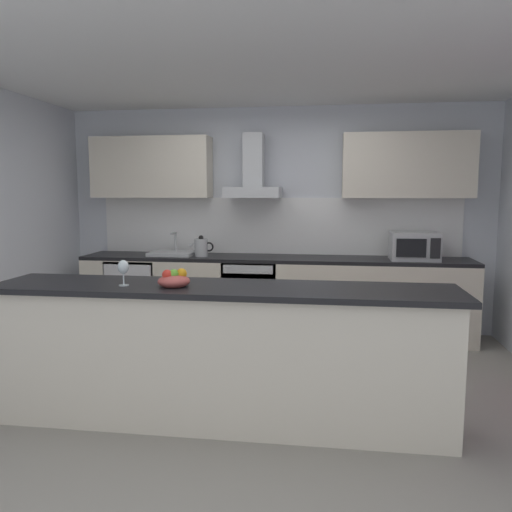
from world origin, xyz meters
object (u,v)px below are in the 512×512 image
(range_hood, at_px, (253,178))
(fruit_bowl, at_px, (174,280))
(microwave, at_px, (414,246))
(kettle, at_px, (201,247))
(refrigerator, at_px, (137,295))
(wine_glass, at_px, (123,268))
(oven, at_px, (252,295))
(sink, at_px, (173,253))

(range_hood, distance_m, fruit_bowl, 2.55)
(microwave, bearing_deg, kettle, -179.86)
(range_hood, bearing_deg, fruit_bowl, -94.41)
(refrigerator, xyz_separation_m, wine_glass, (0.82, -2.31, 0.68))
(range_hood, height_order, fruit_bowl, range_hood)
(oven, height_order, range_hood, range_hood)
(microwave, bearing_deg, refrigerator, 179.54)
(refrigerator, bearing_deg, fruit_bowl, -62.85)
(wine_glass, height_order, fruit_bowl, wine_glass)
(microwave, distance_m, range_hood, 1.91)
(refrigerator, height_order, sink, sink)
(oven, height_order, refrigerator, oven)
(oven, bearing_deg, kettle, -176.65)
(oven, xyz_separation_m, range_hood, (-0.00, 0.13, 1.33))
(oven, relative_size, microwave, 1.60)
(oven, xyz_separation_m, wine_glass, (-0.54, -2.32, 0.65))
(microwave, relative_size, sink, 1.00)
(sink, distance_m, wine_glass, 2.37)
(oven, height_order, wine_glass, wine_glass)
(sink, distance_m, range_hood, 1.27)
(kettle, bearing_deg, refrigerator, 177.74)
(microwave, height_order, range_hood, range_hood)
(oven, relative_size, fruit_bowl, 3.64)
(refrigerator, height_order, wine_glass, wine_glass)
(microwave, distance_m, kettle, 2.34)
(range_hood, bearing_deg, kettle, -164.16)
(oven, relative_size, sink, 1.60)
(kettle, relative_size, range_hood, 0.40)
(kettle, height_order, fruit_bowl, kettle)
(oven, relative_size, kettle, 2.77)
(kettle, bearing_deg, sink, 172.75)
(refrigerator, distance_m, fruit_bowl, 2.64)
(kettle, xyz_separation_m, range_hood, (0.58, 0.16, 0.78))
(oven, xyz_separation_m, refrigerator, (-1.36, -0.00, -0.03))
(range_hood, bearing_deg, oven, -90.00)
(refrigerator, height_order, kettle, kettle)
(oven, height_order, sink, sink)
(oven, relative_size, wine_glass, 4.50)
(kettle, xyz_separation_m, wine_glass, (0.04, -2.28, 0.10))
(range_hood, distance_m, wine_glass, 2.60)
(refrigerator, distance_m, range_hood, 1.93)
(wine_glass, bearing_deg, kettle, 90.94)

